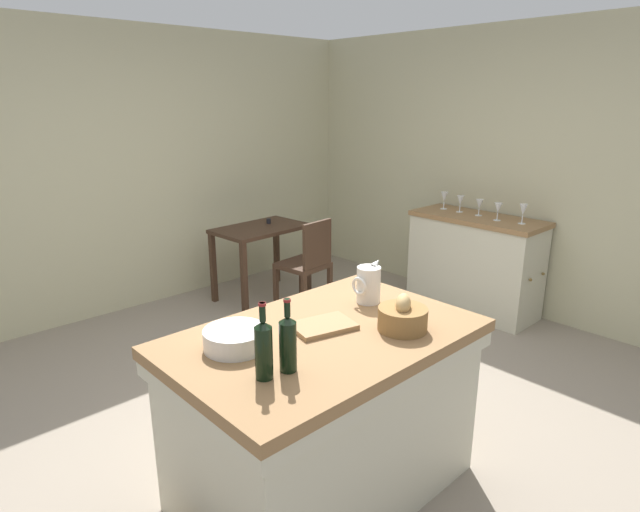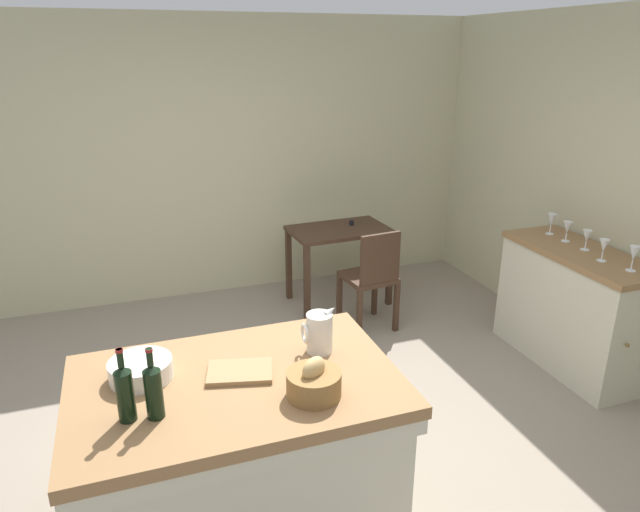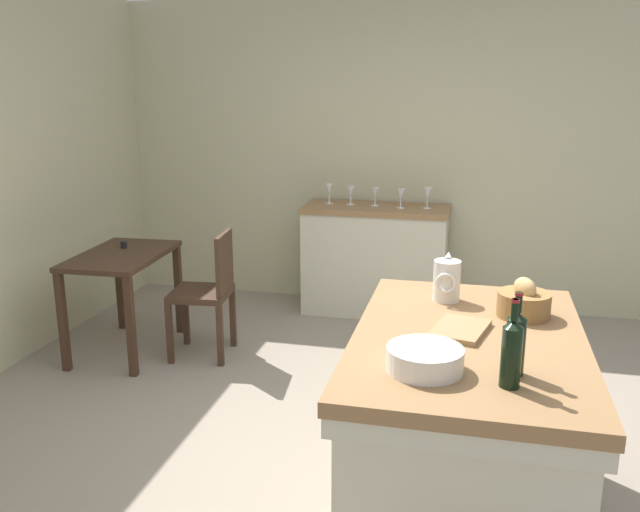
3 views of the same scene
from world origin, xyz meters
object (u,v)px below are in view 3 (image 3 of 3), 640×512
Objects in this scene: cutting_board at (460,329)px; wine_glass_right at (351,192)px; side_cabinet at (375,259)px; wine_bottle_dark at (515,342)px; wine_glass_left at (401,195)px; wine_glass_middle at (375,193)px; writing_desk at (122,269)px; wine_glass_far_left at (427,194)px; wooden_chair at (209,290)px; island_table at (464,423)px; pitcher at (447,280)px; wine_bottle_amber at (512,352)px; bread_basket at (524,302)px; wash_bowl at (425,359)px; wine_glass_far_right at (329,190)px.

cutting_board is 2.90m from wine_glass_right.
wine_bottle_dark is (-3.08, -0.97, 0.56)m from side_cabinet.
wine_glass_middle is at bearing 74.50° from wine_glass_left.
wine_glass_far_left is at bearing -58.15° from writing_desk.
island_table is at bearing -129.73° from wooden_chair.
wine_glass_middle is at bearing 16.10° from cutting_board.
wine_bottle_dark is (-0.80, -0.28, 0.02)m from pitcher.
writing_desk is at bearing 53.49° from wine_bottle_amber.
pitcher is (0.44, 0.12, 0.51)m from island_table.
bread_basket is at bearing -38.08° from island_table.
cutting_board is at bearing 134.52° from bread_basket.
wine_glass_left reaches higher than wash_bowl.
pitcher is 0.77× the size of wine_bottle_dark.
writing_desk is 2.11m from wine_glass_middle.
side_cabinet is at bearing 90.65° from wine_glass_far_left.
bread_basket is at bearing -112.59° from pitcher.
wine_bottle_amber reaches higher than side_cabinet.
wine_glass_far_right is (1.26, -0.59, 0.54)m from wooden_chair.
pitcher is 0.85× the size of wash_bowl.
wine_glass_far_right is (2.74, 1.18, 0.13)m from cutting_board.
wine_glass_middle reaches higher than wash_bowl.
wine_bottle_dark is 1.81× the size of wine_glass_far_left.
wooden_chair is 2.34m from cutting_board.
wine_glass_far_right reaches higher than wash_bowl.
island_table is 1.20× the size of side_cabinet.
bread_basket reaches higher than wooden_chair.
wine_glass_middle is 0.39m from wine_glass_far_right.
cutting_board is 1.87× the size of wine_glass_left.
writing_desk is 2.56m from pitcher.
wine_glass_far_left is at bearing 6.81° from pitcher.
wine_glass_right is at bearing 87.73° from wine_glass_middle.
side_cabinet is 7.31× the size of wine_glass_far_right.
pitcher is 1.54× the size of wine_glass_right.
writing_desk is 5.53× the size of wine_glass_far_right.
wooden_chair is at bearing 57.88° from pitcher.
writing_desk is at bearing 123.87° from wine_glass_left.
side_cabinet is 7.77× the size of wine_glass_left.
bread_basket is 2.67m from wine_glass_middle.
pitcher is 1.02× the size of bread_basket.
side_cabinet is 3.37m from wine_bottle_amber.
wash_bowl is 1.19× the size of bread_basket.
wine_bottle_dark is 3.13m from wine_glass_far_left.
wine_glass_far_left is 0.83m from wine_glass_far_right.
cutting_board is (0.43, -0.11, -0.03)m from wash_bowl.
wine_glass_right is (3.16, 0.88, 0.09)m from wash_bowl.
wine_bottle_dark is at bearing -9.27° from wine_bottle_amber.
wine_glass_far_left is (2.28, 0.27, 0.04)m from pitcher.
wooden_chair is 2.76m from wine_bottle_dark.
wash_bowl is at bearing -168.15° from side_cabinet.
island_table is 3.07m from wine_glass_far_right.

